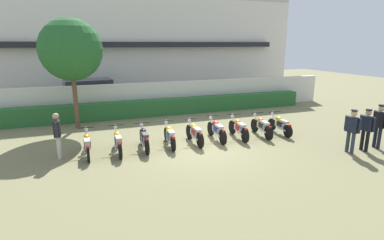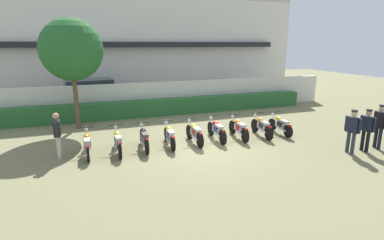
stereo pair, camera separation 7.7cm
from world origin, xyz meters
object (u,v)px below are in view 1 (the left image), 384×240
object	(u,v)px
motorcycle_in_row_7	(262,126)
officer_1	(367,127)
officer_0	(352,128)
parked_car	(91,95)
tree_near_inspector	(71,50)
motorcycle_in_row_8	(280,124)
motorcycle_in_row_2	(144,138)
inspector_person	(57,132)
motorcycle_in_row_0	(87,144)
motorcycle_in_row_4	(195,133)
officer_2	(379,123)
motorcycle_in_row_6	(239,128)
motorcycle_in_row_3	(170,135)
motorcycle_in_row_5	(217,130)
motorcycle_in_row_1	(118,141)

from	to	relation	value
motorcycle_in_row_7	officer_1	size ratio (longest dim) A/B	1.18
officer_0	parked_car	bearing A→B (deg)	-57.28
tree_near_inspector	motorcycle_in_row_8	bearing A→B (deg)	-26.23
motorcycle_in_row_2	officer_1	size ratio (longest dim) A/B	1.14
inspector_person	motorcycle_in_row_7	bearing A→B (deg)	-1.10
motorcycle_in_row_0	motorcycle_in_row_7	bearing A→B (deg)	-90.54
tree_near_inspector	officer_0	xyz separation A→B (m)	(9.56, -7.22, -2.73)
officer_0	motorcycle_in_row_2	bearing A→B (deg)	-27.85
motorcycle_in_row_4	officer_2	distance (m)	7.15
tree_near_inspector	motorcycle_in_row_2	distance (m)	5.84
motorcycle_in_row_7	motorcycle_in_row_8	xyz separation A→B (m)	(0.96, 0.00, -0.01)
inspector_person	officer_1	world-z (taller)	inspector_person
motorcycle_in_row_0	motorcycle_in_row_4	world-z (taller)	motorcycle_in_row_4
motorcycle_in_row_2	officer_2	size ratio (longest dim) A/B	1.07
motorcycle_in_row_2	officer_2	xyz separation A→B (m)	(8.55, -2.97, 0.57)
officer_2	motorcycle_in_row_6	bearing A→B (deg)	-21.67
motorcycle_in_row_3	officer_0	xyz separation A→B (m)	(6.11, -3.07, 0.53)
tree_near_inspector	motorcycle_in_row_4	xyz separation A→B (m)	(4.49, -4.20, -3.25)
motorcycle_in_row_3	tree_near_inspector	bearing A→B (deg)	43.76
motorcycle_in_row_4	motorcycle_in_row_5	distance (m)	1.04
motorcycle_in_row_2	motorcycle_in_row_6	size ratio (longest dim) A/B	0.95
inspector_person	officer_2	distance (m)	11.99
parked_car	officer_2	xyz separation A→B (m)	(10.13, -11.24, 0.09)
tree_near_inspector	motorcycle_in_row_6	distance (m)	8.40
officer_1	inspector_person	bearing A→B (deg)	-17.48
parked_car	motorcycle_in_row_1	xyz separation A→B (m)	(0.58, -8.31, -0.49)
motorcycle_in_row_6	officer_2	xyz separation A→B (m)	(4.45, -3.00, 0.57)
motorcycle_in_row_1	officer_0	world-z (taller)	officer_0
parked_car	tree_near_inspector	xyz separation A→B (m)	(-0.84, -4.06, 2.76)
parked_car	motorcycle_in_row_1	size ratio (longest dim) A/B	2.41
motorcycle_in_row_0	motorcycle_in_row_7	xyz separation A→B (m)	(7.29, -0.07, 0.01)
motorcycle_in_row_6	inspector_person	distance (m)	7.16
parked_car	motorcycle_in_row_6	world-z (taller)	parked_car
parked_car	motorcycle_in_row_5	distance (m)	9.41
motorcycle_in_row_3	motorcycle_in_row_7	size ratio (longest dim) A/B	0.99
motorcycle_in_row_3	motorcycle_in_row_8	xyz separation A→B (m)	(5.15, -0.08, -0.00)
motorcycle_in_row_4	motorcycle_in_row_7	distance (m)	3.14
motorcycle_in_row_3	motorcycle_in_row_6	world-z (taller)	motorcycle_in_row_6
tree_near_inspector	motorcycle_in_row_5	xyz separation A→B (m)	(5.53, -4.08, -3.25)
motorcycle_in_row_1	officer_2	size ratio (longest dim) A/B	1.13
parked_car	motorcycle_in_row_0	distance (m)	8.25
motorcycle_in_row_5	inspector_person	bearing A→B (deg)	92.04
motorcycle_in_row_2	motorcycle_in_row_8	xyz separation A→B (m)	(6.18, -0.02, -0.02)
inspector_person	motorcycle_in_row_4	bearing A→B (deg)	-1.38
motorcycle_in_row_3	motorcycle_in_row_6	distance (m)	3.08
tree_near_inspector	motorcycle_in_row_4	world-z (taller)	tree_near_inspector
motorcycle_in_row_0	motorcycle_in_row_8	bearing A→B (deg)	-90.45
parked_car	tree_near_inspector	distance (m)	4.98
motorcycle_in_row_5	motorcycle_in_row_4	bearing A→B (deg)	98.67
motorcycle_in_row_5	officer_2	world-z (taller)	officer_2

